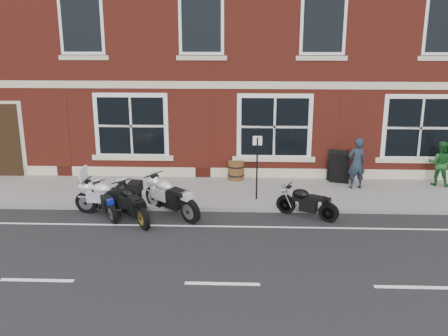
# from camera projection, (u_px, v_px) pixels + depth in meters

# --- Properties ---
(ground) EXTENTS (80.00, 80.00, 0.00)m
(ground) POSITION_uv_depth(u_px,v_px,m) (227.00, 229.00, 13.49)
(ground) COLOR black
(ground) RESTS_ON ground
(sidewalk) EXTENTS (30.00, 3.00, 0.12)m
(sidewalk) POSITION_uv_depth(u_px,v_px,m) (230.00, 192.00, 16.36)
(sidewalk) COLOR slate
(sidewalk) RESTS_ON ground
(kerb) EXTENTS (30.00, 0.16, 0.12)m
(kerb) POSITION_uv_depth(u_px,v_px,m) (228.00, 209.00, 14.84)
(kerb) COLOR slate
(kerb) RESTS_ON ground
(pub_building) EXTENTS (24.00, 12.00, 12.00)m
(pub_building) POSITION_uv_depth(u_px,v_px,m) (235.00, 11.00, 21.99)
(pub_building) COLOR maroon
(pub_building) RESTS_ON ground
(moto_touring_silver) EXTENTS (2.17, 0.62, 1.43)m
(moto_touring_silver) POSITION_uv_depth(u_px,v_px,m) (108.00, 195.00, 14.44)
(moto_touring_silver) COLOR black
(moto_touring_silver) RESTS_ON ground
(moto_sport_red) EXTENTS (1.09, 1.63, 0.84)m
(moto_sport_red) POSITION_uv_depth(u_px,v_px,m) (106.00, 200.00, 14.39)
(moto_sport_red) COLOR black
(moto_sport_red) RESTS_ON ground
(moto_sport_black) EXTENTS (1.27, 1.83, 0.95)m
(moto_sport_black) POSITION_uv_depth(u_px,v_px,m) (133.00, 202.00, 14.02)
(moto_sport_black) COLOR black
(moto_sport_black) RESTS_ON ground
(moto_sport_silver) EXTENTS (1.80, 1.72, 1.05)m
(moto_sport_silver) POSITION_uv_depth(u_px,v_px,m) (171.00, 195.00, 14.38)
(moto_sport_silver) COLOR black
(moto_sport_silver) RESTS_ON ground
(moto_naked_black) EXTENTS (1.70, 1.02, 0.85)m
(moto_naked_black) POSITION_uv_depth(u_px,v_px,m) (306.00, 201.00, 14.24)
(moto_naked_black) COLOR black
(moto_naked_black) RESTS_ON ground
(pedestrian_left) EXTENTS (0.70, 0.55, 1.71)m
(pedestrian_left) POSITION_uv_depth(u_px,v_px,m) (357.00, 163.00, 16.39)
(pedestrian_left) COLOR #1B2431
(pedestrian_left) RESTS_ON sidewalk
(pedestrian_right) EXTENTS (0.90, 0.81, 1.53)m
(pedestrian_right) POSITION_uv_depth(u_px,v_px,m) (440.00, 163.00, 16.73)
(pedestrian_right) COLOR #154C1D
(pedestrian_right) RESTS_ON sidewalk
(a_board_sign) EXTENTS (0.76, 0.61, 1.10)m
(a_board_sign) POSITION_uv_depth(u_px,v_px,m) (338.00, 167.00, 17.09)
(a_board_sign) COLOR black
(a_board_sign) RESTS_ON sidewalk
(barrel_planter) EXTENTS (0.59, 0.59, 0.65)m
(barrel_planter) POSITION_uv_depth(u_px,v_px,m) (236.00, 170.00, 17.50)
(barrel_planter) COLOR #564017
(barrel_planter) RESTS_ON sidewalk
(parking_sign) EXTENTS (0.28, 0.05, 2.00)m
(parking_sign) POSITION_uv_depth(u_px,v_px,m) (257.00, 163.00, 15.23)
(parking_sign) COLOR black
(parking_sign) RESTS_ON sidewalk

